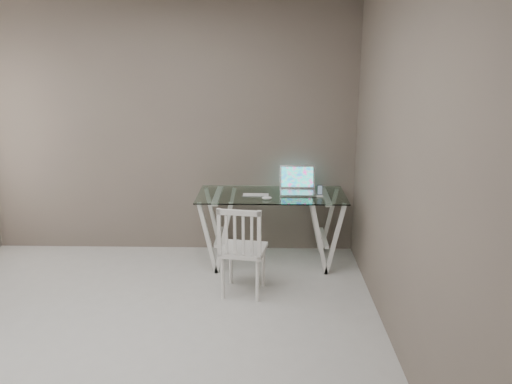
% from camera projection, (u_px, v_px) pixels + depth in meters
% --- Properties ---
extents(room, '(4.50, 4.52, 2.71)m').
position_uv_depth(room, '(88.00, 121.00, 3.09)').
color(room, '#B4B1AC').
rests_on(room, ground).
extents(desk, '(1.50, 0.70, 0.75)m').
position_uv_depth(desk, '(271.00, 228.00, 5.17)').
color(desk, silver).
rests_on(desk, ground).
extents(chair, '(0.44, 0.44, 0.85)m').
position_uv_depth(chair, '(242.00, 247.00, 4.42)').
color(chair, silver).
rests_on(chair, ground).
extents(laptop, '(0.37, 0.35, 0.25)m').
position_uv_depth(laptop, '(298.00, 186.00, 5.17)').
color(laptop, '#B9B9BE').
rests_on(laptop, desk).
extents(keyboard, '(0.28, 0.12, 0.01)m').
position_uv_depth(keyboard, '(256.00, 195.00, 5.03)').
color(keyboard, silver).
rests_on(keyboard, desk).
extents(mouse, '(0.10, 0.06, 0.03)m').
position_uv_depth(mouse, '(267.00, 198.00, 4.89)').
color(mouse, white).
rests_on(mouse, desk).
extents(phone_dock, '(0.06, 0.06, 0.12)m').
position_uv_depth(phone_dock, '(320.00, 193.00, 5.00)').
color(phone_dock, white).
rests_on(phone_dock, desk).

